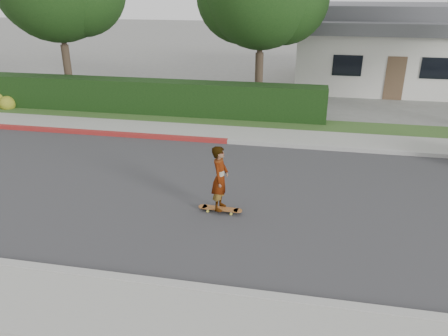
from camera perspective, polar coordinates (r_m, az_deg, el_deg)
The scene contains 13 objects.
ground at distance 12.28m, azimuth -7.66°, elevation -2.81°, with size 120.00×120.00×0.00m, color slate.
road at distance 12.28m, azimuth -7.66°, elevation -2.79°, with size 60.00×8.00×0.01m, color #2D2D30.
curb_near at distance 9.01m, azimuth -16.03°, elevation -13.47°, with size 60.00×0.20×0.15m, color #9E9E99.
sidewalk_near at distance 8.41m, azimuth -18.79°, elevation -16.98°, with size 60.00×1.60×0.12m, color gray.
curb_far at distance 15.89m, azimuth -3.08°, elevation 3.72°, with size 60.00×0.20×0.15m, color #9E9E99.
curb_red_section at distance 17.74m, azimuth -19.01°, elevation 4.55°, with size 12.00×0.21×0.15m, color maroon.
sidewalk_far at distance 16.73m, azimuth -2.34°, elevation 4.67°, with size 60.00×1.60×0.12m, color gray.
planting_strip at distance 18.22m, azimuth -1.18°, elevation 6.19°, with size 60.00×1.60×0.10m, color #2D4C1E.
hedge at distance 19.42m, azimuth -9.62°, elevation 9.07°, with size 15.00×1.00×1.50m, color black.
flowering_shrub at distance 22.54m, azimuth -27.09°, elevation 7.70°, with size 1.40×1.00×0.90m.
house at distance 26.98m, azimuth 20.81°, elevation 14.69°, with size 10.60×8.60×4.30m.
skateboard at distance 10.96m, azimuth -0.50°, elevation -5.35°, with size 1.13×0.28×0.10m.
skateboarder at distance 10.59m, azimuth -0.52°, elevation -1.35°, with size 0.60×0.39×1.65m, color white.
Camera 1 is at (3.70, -10.45, 5.28)m, focal length 35.00 mm.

